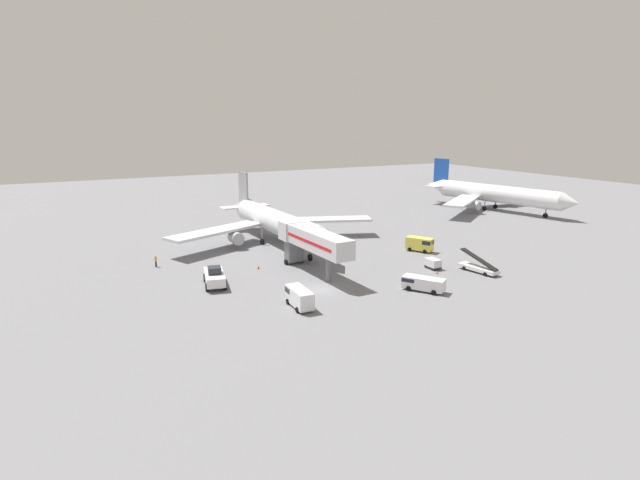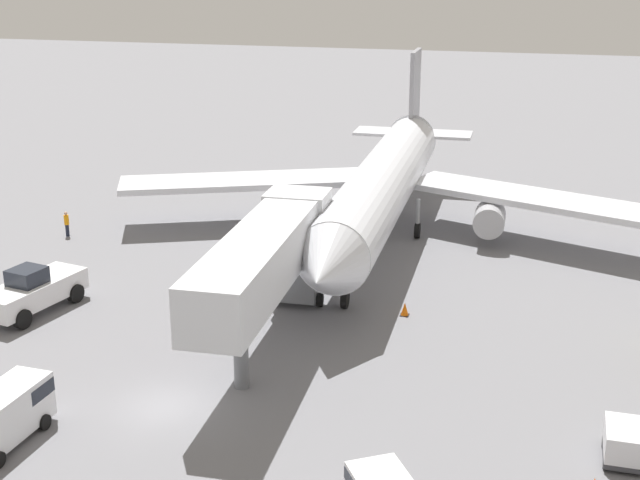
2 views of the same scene
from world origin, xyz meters
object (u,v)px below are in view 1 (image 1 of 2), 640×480
at_px(service_van_far_left, 420,244).
at_px(service_van_far_right, 422,283).
at_px(safety_cone_bravo, 330,256).
at_px(safety_cone_charlie, 437,272).
at_px(airplane_background, 493,194).
at_px(airplane_at_gate, 275,222).
at_px(safety_cone_alpha, 258,267).
at_px(baggage_cart_far_center, 433,263).
at_px(jet_bridge, 311,240).
at_px(belt_loader_truck, 478,267).
at_px(pushback_tug, 215,277).
at_px(ground_crew_worker_foreground, 156,261).
at_px(service_van_near_center, 299,297).

xyz_separation_m(service_van_far_left, service_van_far_right, (-12.82, -16.31, -0.29)).
bearing_deg(safety_cone_bravo, service_van_far_left, -11.95).
relative_size(safety_cone_charlie, airplane_background, 0.01).
bearing_deg(airplane_background, safety_cone_charlie, -143.50).
distance_m(airplane_at_gate, safety_cone_charlie, 31.45).
height_order(airplane_at_gate, safety_cone_alpha, airplane_at_gate).
relative_size(baggage_cart_far_center, safety_cone_bravo, 3.05).
bearing_deg(safety_cone_charlie, airplane_at_gate, 115.58).
relative_size(jet_bridge, safety_cone_bravo, 21.93).
bearing_deg(baggage_cart_far_center, belt_loader_truck, -44.30).
distance_m(safety_cone_alpha, safety_cone_charlie, 26.41).
xyz_separation_m(service_van_far_left, baggage_cart_far_center, (-4.87, -9.02, -0.51)).
relative_size(pushback_tug, ground_crew_worker_foreground, 3.74).
bearing_deg(airplane_at_gate, service_van_far_right, -78.60).
bearing_deg(safety_cone_alpha, safety_cone_charlie, -33.36).
bearing_deg(ground_crew_worker_foreground, pushback_tug, -67.49).
xyz_separation_m(jet_bridge, service_van_far_right, (9.07, -14.30, -3.78)).
height_order(airplane_at_gate, jet_bridge, airplane_at_gate).
height_order(baggage_cart_far_center, ground_crew_worker_foreground, ground_crew_worker_foreground).
xyz_separation_m(baggage_cart_far_center, airplane_background, (46.76, 33.11, 3.27)).
bearing_deg(service_van_far_left, safety_cone_charlie, -117.92).
bearing_deg(ground_crew_worker_foreground, jet_bridge, -34.44).
distance_m(ground_crew_worker_foreground, safety_cone_alpha, 15.72).
bearing_deg(safety_cone_charlie, jet_bridge, 149.50).
bearing_deg(airplane_at_gate, service_van_far_left, -40.76).
bearing_deg(belt_loader_truck, safety_cone_charlie, 159.04).
bearing_deg(ground_crew_worker_foreground, belt_loader_truck, -31.20).
distance_m(service_van_far_right, safety_cone_charlie, 8.46).
bearing_deg(airplane_background, service_van_far_right, -143.56).
height_order(service_van_near_center, service_van_far_right, service_van_near_center).
xyz_separation_m(belt_loader_truck, safety_cone_bravo, (-15.52, 16.91, -0.37)).
distance_m(service_van_far_left, ground_crew_worker_foreground, 42.99).
height_order(baggage_cart_far_center, safety_cone_alpha, baggage_cart_far_center).
bearing_deg(belt_loader_truck, service_van_near_center, -179.10).
distance_m(belt_loader_truck, safety_cone_charlie, 6.26).
xyz_separation_m(jet_bridge, ground_crew_worker_foreground, (-19.56, 13.41, -3.87)).
bearing_deg(belt_loader_truck, airplane_at_gate, 122.42).
bearing_deg(pushback_tug, airplane_background, 18.11).
distance_m(safety_cone_bravo, airplane_background, 61.35).
height_order(jet_bridge, safety_cone_bravo, jet_bridge).
xyz_separation_m(service_van_far_right, ground_crew_worker_foreground, (-28.62, 27.71, -0.10)).
bearing_deg(safety_cone_charlie, safety_cone_bravo, 123.44).
distance_m(service_van_near_center, ground_crew_worker_foreground, 28.08).
bearing_deg(pushback_tug, safety_cone_charlie, -18.25).
bearing_deg(airplane_at_gate, safety_cone_alpha, -122.16).
distance_m(belt_loader_truck, service_van_far_right, 12.92).
bearing_deg(pushback_tug, ground_crew_worker_foreground, 112.51).
bearing_deg(safety_cone_alpha, pushback_tug, -150.33).
xyz_separation_m(pushback_tug, ground_crew_worker_foreground, (-5.32, 12.83, -0.28)).
bearing_deg(safety_cone_bravo, airplane_at_gate, 105.68).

